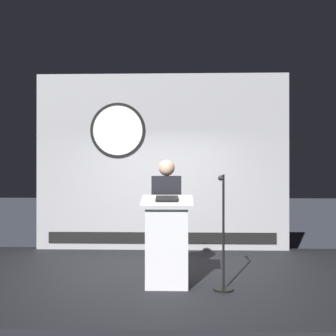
% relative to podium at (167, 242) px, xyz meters
% --- Properties ---
extents(ground_plane, '(40.00, 40.00, 0.00)m').
position_rel_podium_xyz_m(ground_plane, '(-0.17, 0.57, -0.85)').
color(ground_plane, '#383D47').
extents(stage_platform, '(6.40, 4.00, 0.30)m').
position_rel_podium_xyz_m(stage_platform, '(-0.17, 0.57, -0.70)').
color(stage_platform, black).
rests_on(stage_platform, ground).
extents(banner_display, '(4.59, 0.12, 3.20)m').
position_rel_podium_xyz_m(banner_display, '(-0.19, 2.42, 1.05)').
color(banner_display, '#9E9EA3').
rests_on(banner_display, stage_platform).
extents(podium, '(0.64, 0.50, 1.13)m').
position_rel_podium_xyz_m(podium, '(0.00, 0.00, 0.00)').
color(podium, silver).
rests_on(podium, stage_platform).
extents(speaker_person, '(0.40, 0.26, 1.59)m').
position_rel_podium_xyz_m(speaker_person, '(-0.02, 0.48, 0.26)').
color(speaker_person, black).
rests_on(speaker_person, stage_platform).
extents(microphone_stand, '(0.24, 0.51, 1.40)m').
position_rel_podium_xyz_m(microphone_stand, '(0.69, -0.10, -0.07)').
color(microphone_stand, black).
rests_on(microphone_stand, stage_platform).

